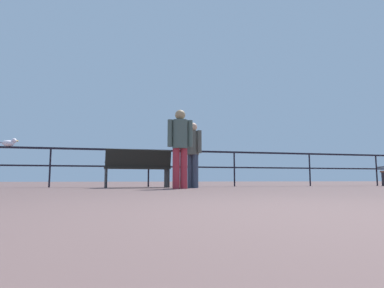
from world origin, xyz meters
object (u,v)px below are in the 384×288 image
Objects in this scene: seagull_on_rail at (9,143)px; person_at_railing at (193,150)px; person_by_bench at (180,143)px; bench_near_left at (138,166)px.

person_at_railing is at bearing -18.19° from seagull_on_rail.
person_by_bench is 1.11× the size of person_at_railing.
seagull_on_rail is (-3.08, 0.86, 0.58)m from bench_near_left.
bench_near_left is 3.25m from seagull_on_rail.
person_at_railing reaches higher than bench_near_left.
person_at_railing is 3.56× the size of seagull_on_rail.
person_by_bench is at bearing -27.31° from seagull_on_rail.
person_by_bench is 3.95× the size of seagull_on_rail.
person_by_bench reaches higher than bench_near_left.
bench_near_left is 1.04× the size of person_at_railing.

